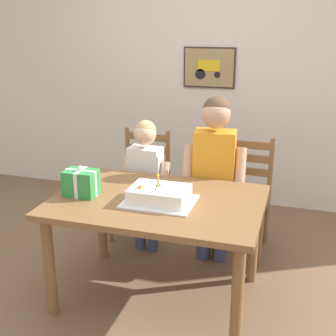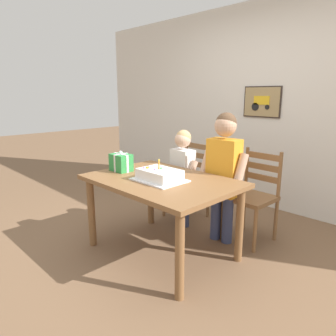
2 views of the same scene
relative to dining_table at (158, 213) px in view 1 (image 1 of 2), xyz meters
name	(u,v)px [view 1 (image 1 of 2)]	position (x,y,z in m)	size (l,w,h in m)	color
ground_plane	(158,295)	(0.00, 0.00, -0.63)	(20.00, 20.00, 0.00)	brown
back_wall	(217,74)	(0.00, 1.89, 0.67)	(6.40, 0.11, 2.60)	silver
dining_table	(158,213)	(0.00, 0.00, 0.00)	(1.34, 0.93, 0.72)	brown
birthday_cake	(159,195)	(0.03, -0.05, 0.14)	(0.44, 0.34, 0.19)	silver
gift_box_red_large	(81,183)	(-0.50, -0.08, 0.18)	(0.21, 0.16, 0.20)	#2D8E42
chair_left	(141,184)	(-0.43, 0.86, -0.16)	(0.44, 0.44, 0.92)	brown
chair_right	(243,195)	(0.44, 0.86, -0.16)	(0.44, 0.44, 0.92)	brown
child_older	(214,165)	(0.25, 0.60, 0.16)	(0.48, 0.28, 1.30)	#38426B
child_younger	(145,174)	(-0.30, 0.60, 0.04)	(0.40, 0.24, 1.09)	#38426B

